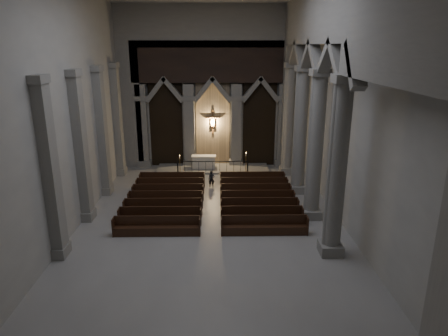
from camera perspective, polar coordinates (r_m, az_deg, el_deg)
name	(u,v)px	position (r m, az deg, el deg)	size (l,w,h in m)	color
room	(209,80)	(18.84, -2.10, 12.44)	(24.00, 24.10, 12.00)	#9B9893
sanctuary_wall	(212,81)	(30.42, -1.67, 12.33)	(14.00, 0.77, 12.00)	gray
right_arcade	(321,73)	(20.79, 13.71, 13.04)	(1.00, 24.00, 12.00)	gray
left_pilasters	(93,141)	(23.96, -18.24, 3.64)	(0.60, 13.00, 8.03)	gray
sanctuary_step	(213,168)	(30.74, -1.59, -0.06)	(8.50, 2.60, 0.15)	gray
altar	(204,162)	(30.61, -2.90, 0.92)	(1.86, 0.74, 0.95)	silver
altar_rail	(213,165)	(29.43, -1.62, 0.39)	(5.25, 0.09, 1.03)	black
candle_stand_left	(180,170)	(29.26, -6.29, -0.33)	(0.26, 0.26, 1.57)	olive
candle_stand_right	(246,168)	(29.67, 3.14, 0.03)	(0.27, 0.27, 1.63)	olive
pews	(212,202)	(23.60, -1.77, -4.85)	(9.77, 7.70, 0.97)	black
worshipper	(211,179)	(26.75, -1.80, -1.60)	(0.41, 0.27, 1.13)	black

